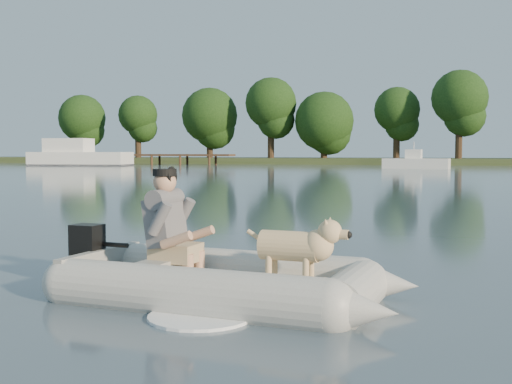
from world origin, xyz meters
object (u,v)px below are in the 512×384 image
(dinghy, at_px, (226,241))
(dock, at_px, (146,159))
(man, at_px, (167,219))
(motorboat, at_px, (416,156))
(dog, at_px, (290,251))
(cabin_cruiser, at_px, (80,152))

(dinghy, bearing_deg, dock, 122.38)
(man, relative_size, motorboat, 0.19)
(man, relative_size, dog, 1.16)
(dock, distance_m, motorboat, 27.61)
(dock, distance_m, man, 58.78)
(dog, bearing_deg, man, 180.00)
(dock, relative_size, cabin_cruiser, 1.89)
(dinghy, xyz_separation_m, cabin_cruiser, (-30.33, 46.27, 0.73))
(dock, distance_m, cabin_cruiser, 7.32)
(dock, relative_size, man, 19.01)
(dinghy, relative_size, dog, 4.98)
(dinghy, height_order, dog, dinghy)
(dock, xyz_separation_m, cabin_cruiser, (-3.45, -6.41, 0.73))
(dock, xyz_separation_m, dog, (27.45, -52.69, -0.06))
(cabin_cruiser, bearing_deg, dock, 55.60)
(motorboat, bearing_deg, cabin_cruiser, -177.25)
(cabin_cruiser, relative_size, motorboat, 1.89)
(dock, xyz_separation_m, man, (26.28, -52.58, 0.16))
(dock, bearing_deg, cabin_cruiser, -118.28)
(motorboat, bearing_deg, dinghy, -83.58)
(dog, relative_size, cabin_cruiser, 0.09)
(dinghy, bearing_deg, cabin_cruiser, 128.59)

